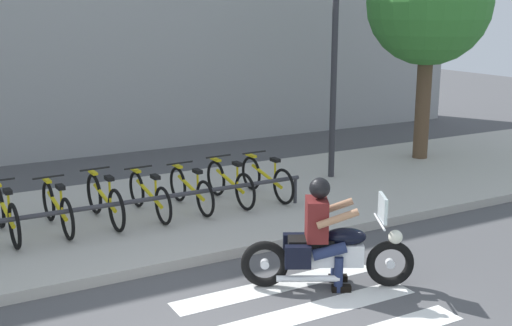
% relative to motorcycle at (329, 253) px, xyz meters
% --- Properties ---
extents(sidewalk, '(24.00, 4.40, 0.15)m').
position_rel_motorcycle_xyz_m(sidewalk, '(-1.70, 3.59, -0.38)').
color(sidewalk, '#B7B2A8').
rests_on(sidewalk, ground).
extents(crosswalk_stripe_3, '(2.80, 0.40, 0.01)m').
position_rel_motorcycle_xyz_m(crosswalk_stripe_3, '(-0.56, -0.48, -0.45)').
color(crosswalk_stripe_3, white).
rests_on(crosswalk_stripe_3, ground).
extents(crosswalk_stripe_4, '(2.80, 0.40, 0.01)m').
position_rel_motorcycle_xyz_m(crosswalk_stripe_4, '(-0.56, 0.32, -0.45)').
color(crosswalk_stripe_4, white).
rests_on(crosswalk_stripe_4, ground).
extents(motorcycle, '(1.98, 1.15, 1.20)m').
position_rel_motorcycle_xyz_m(motorcycle, '(0.00, 0.00, 0.00)').
color(motorcycle, black).
rests_on(motorcycle, ground).
extents(rider, '(0.77, 0.71, 1.42)m').
position_rel_motorcycle_xyz_m(rider, '(-0.07, 0.04, 0.36)').
color(rider, '#591919').
rests_on(rider, ground).
extents(bicycle_0, '(0.48, 1.72, 0.80)m').
position_rel_motorcycle_xyz_m(bicycle_0, '(-3.32, 3.38, 0.06)').
color(bicycle_0, black).
rests_on(bicycle_0, sidewalk).
extents(bicycle_1, '(0.48, 1.66, 0.76)m').
position_rel_motorcycle_xyz_m(bicycle_1, '(-2.59, 3.38, 0.05)').
color(bicycle_1, black).
rests_on(bicycle_1, sidewalk).
extents(bicycle_2, '(0.48, 1.71, 0.80)m').
position_rel_motorcycle_xyz_m(bicycle_2, '(-1.87, 3.38, 0.06)').
color(bicycle_2, black).
rests_on(bicycle_2, sidewalk).
extents(bicycle_3, '(0.48, 1.70, 0.73)m').
position_rel_motorcycle_xyz_m(bicycle_3, '(-1.14, 3.38, 0.04)').
color(bicycle_3, black).
rests_on(bicycle_3, sidewalk).
extents(bicycle_4, '(0.48, 1.63, 0.73)m').
position_rel_motorcycle_xyz_m(bicycle_4, '(-0.42, 3.38, 0.04)').
color(bicycle_4, black).
rests_on(bicycle_4, sidewalk).
extents(bicycle_5, '(0.48, 1.65, 0.77)m').
position_rel_motorcycle_xyz_m(bicycle_5, '(0.31, 3.38, 0.05)').
color(bicycle_5, black).
rests_on(bicycle_5, sidewalk).
extents(bicycle_6, '(0.48, 1.69, 0.75)m').
position_rel_motorcycle_xyz_m(bicycle_6, '(1.04, 3.38, 0.04)').
color(bicycle_6, black).
rests_on(bicycle_6, sidewalk).
extents(bike_rack, '(4.96, 0.07, 0.49)m').
position_rel_motorcycle_xyz_m(bike_rack, '(-1.14, 2.82, 0.12)').
color(bike_rack, '#333338').
rests_on(bike_rack, sidewalk).
extents(street_lamp, '(0.28, 0.28, 4.53)m').
position_rel_motorcycle_xyz_m(street_lamp, '(2.87, 3.99, 2.27)').
color(street_lamp, '#2D2D33').
rests_on(street_lamp, ground).
extents(tree_near_rack, '(2.66, 2.66, 4.86)m').
position_rel_motorcycle_xyz_m(tree_near_rack, '(5.57, 4.39, 3.04)').
color(tree_near_rack, brown).
rests_on(tree_near_rack, ground).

